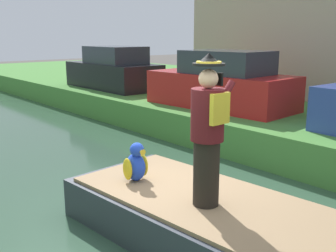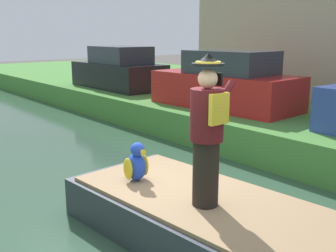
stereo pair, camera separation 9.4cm
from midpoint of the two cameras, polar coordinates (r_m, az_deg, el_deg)
name	(u,v)px [view 2 (the right image)]	position (r m, az deg, el deg)	size (l,w,h in m)	color
ground_plane	(179,232)	(5.88, 2.02, -15.01)	(80.00, 80.00, 0.00)	#4C4742
canal_water	(179,229)	(5.86, 2.03, -14.58)	(5.74, 48.00, 0.10)	#33513D
boat	(211,222)	(5.30, 6.76, -13.55)	(2.11, 4.32, 0.61)	#333842
person_pirate	(207,132)	(4.73, 6.23, -0.85)	(0.61, 0.42, 1.85)	black
parrot_plush	(136,164)	(5.71, -4.10, -5.48)	(0.36, 0.35, 0.57)	blue
parked_car_red	(225,84)	(10.70, 8.52, 6.03)	(1.93, 4.09, 1.50)	red
parked_car_dark	(118,71)	(14.68, -6.97, 7.92)	(1.74, 4.02, 1.50)	black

